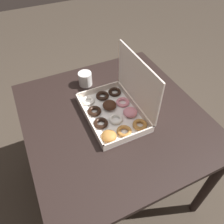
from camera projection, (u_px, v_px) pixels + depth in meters
ground_plane at (113, 179)px, 1.80m from camera, size 8.00×8.00×0.00m
dining_table at (113, 127)px, 1.32m from camera, size 1.03×0.98×0.78m
donut_box at (118, 106)px, 1.21m from camera, size 0.42×0.30×0.32m
coffee_mug at (85, 79)px, 1.39m from camera, size 0.09×0.09×0.09m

